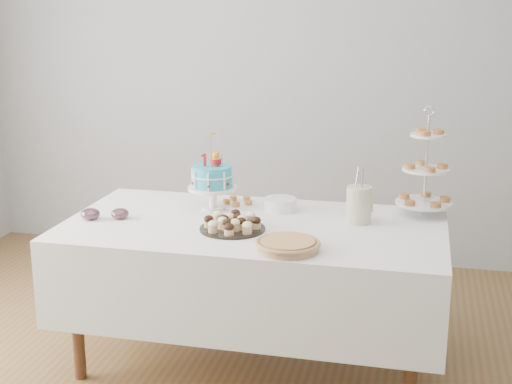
% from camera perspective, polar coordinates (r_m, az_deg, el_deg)
% --- Properties ---
extents(walls, '(5.04, 4.04, 2.70)m').
position_cam_1_polar(walls, '(3.20, -1.46, 5.83)').
color(walls, '#A2A4A7').
rests_on(walls, floor).
extents(table, '(1.92, 1.02, 0.77)m').
position_cam_1_polar(table, '(3.69, -0.19, -5.93)').
color(table, white).
rests_on(table, floor).
extents(birthday_cake, '(0.27, 0.27, 0.41)m').
position_cam_1_polar(birthday_cake, '(3.85, -3.48, 0.23)').
color(birthday_cake, white).
rests_on(birthday_cake, table).
extents(cupcake_tray, '(0.33, 0.33, 0.07)m').
position_cam_1_polar(cupcake_tray, '(3.51, -1.90, -2.48)').
color(cupcake_tray, black).
rests_on(cupcake_tray, table).
extents(pie, '(0.30, 0.30, 0.05)m').
position_cam_1_polar(pie, '(3.23, 2.56, -4.23)').
color(pie, tan).
rests_on(pie, table).
extents(tiered_stand, '(0.30, 0.30, 0.58)m').
position_cam_1_polar(tiered_stand, '(3.82, 13.43, 1.72)').
color(tiered_stand, silver).
rests_on(tiered_stand, table).
extents(plate_stack, '(0.18, 0.18, 0.07)m').
position_cam_1_polar(plate_stack, '(3.84, 1.94, -0.99)').
color(plate_stack, white).
rests_on(plate_stack, table).
extents(pastry_plate, '(0.23, 0.23, 0.03)m').
position_cam_1_polar(pastry_plate, '(3.94, -1.43, -0.85)').
color(pastry_plate, white).
rests_on(pastry_plate, table).
extents(jam_bowl_a, '(0.09, 0.09, 0.06)m').
position_cam_1_polar(jam_bowl_a, '(3.76, -10.83, -1.72)').
color(jam_bowl_a, silver).
rests_on(jam_bowl_a, table).
extents(jam_bowl_b, '(0.10, 0.10, 0.06)m').
position_cam_1_polar(jam_bowl_b, '(3.78, -13.11, -1.73)').
color(jam_bowl_b, silver).
rests_on(jam_bowl_b, table).
extents(utensil_pitcher, '(0.14, 0.13, 0.29)m').
position_cam_1_polar(utensil_pitcher, '(3.65, 8.24, -0.89)').
color(utensil_pitcher, '#F0E5CF').
rests_on(utensil_pitcher, table).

